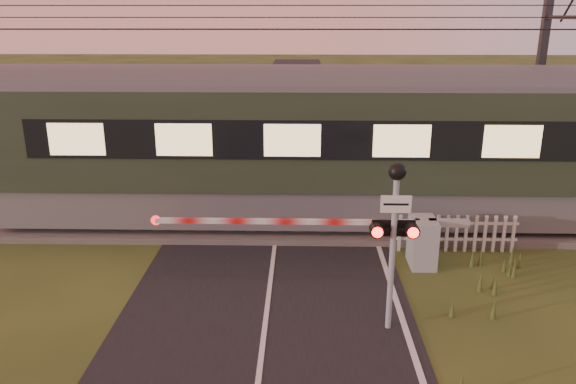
{
  "coord_description": "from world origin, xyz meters",
  "views": [
    {
      "loc": [
        0.7,
        -8.93,
        5.87
      ],
      "look_at": [
        0.39,
        3.2,
        2.03
      ],
      "focal_mm": 35.0,
      "sensor_mm": 36.0,
      "label": 1
    }
  ],
  "objects_px": {
    "crossing_signal": "(395,218)",
    "picket_fence": "(456,233)",
    "catenary_mast": "(539,86)",
    "boom_gate": "(407,239)"
  },
  "relations": [
    {
      "from": "boom_gate",
      "to": "catenary_mast",
      "type": "height_order",
      "value": "catenary_mast"
    },
    {
      "from": "picket_fence",
      "to": "crossing_signal",
      "type": "bearing_deg",
      "value": -120.96
    },
    {
      "from": "boom_gate",
      "to": "catenary_mast",
      "type": "xyz_separation_m",
      "value": [
        4.72,
        4.96,
        3.09
      ]
    },
    {
      "from": "boom_gate",
      "to": "picket_fence",
      "type": "bearing_deg",
      "value": 30.54
    },
    {
      "from": "crossing_signal",
      "to": "picket_fence",
      "type": "height_order",
      "value": "crossing_signal"
    },
    {
      "from": "catenary_mast",
      "to": "boom_gate",
      "type": "bearing_deg",
      "value": -133.58
    },
    {
      "from": "picket_fence",
      "to": "boom_gate",
      "type": "bearing_deg",
      "value": -149.46
    },
    {
      "from": "crossing_signal",
      "to": "boom_gate",
      "type": "bearing_deg",
      "value": 73.87
    },
    {
      "from": "crossing_signal",
      "to": "catenary_mast",
      "type": "bearing_deg",
      "value": 54.85
    },
    {
      "from": "boom_gate",
      "to": "crossing_signal",
      "type": "relative_size",
      "value": 2.29
    }
  ]
}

